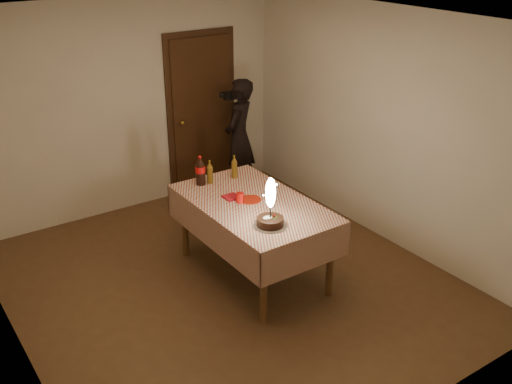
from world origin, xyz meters
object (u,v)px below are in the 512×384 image
(dining_table, at_px, (253,212))
(photographer, at_px, (239,138))
(amber_bottle_left, at_px, (210,172))
(cola_bottle, at_px, (200,171))
(red_cup, at_px, (240,198))
(amber_bottle_right, at_px, (234,167))
(birthday_cake, at_px, (270,213))
(red_plate, at_px, (250,200))
(clear_cup, at_px, (272,194))

(dining_table, xyz_separation_m, photographer, (1.00, 1.79, 0.07))
(amber_bottle_left, bearing_deg, cola_bottle, 167.51)
(red_cup, height_order, photographer, photographer)
(red_cup, bearing_deg, cola_bottle, 99.15)
(red_cup, xyz_separation_m, amber_bottle_right, (0.29, 0.56, 0.07))
(birthday_cake, relative_size, amber_bottle_left, 1.86)
(amber_bottle_left, height_order, photographer, photographer)
(red_plate, distance_m, amber_bottle_left, 0.62)
(birthday_cake, height_order, clear_cup, birthday_cake)
(birthday_cake, xyz_separation_m, red_cup, (0.04, 0.57, -0.08))
(dining_table, xyz_separation_m, red_cup, (-0.11, 0.07, 0.16))
(birthday_cake, height_order, amber_bottle_left, birthday_cake)
(birthday_cake, xyz_separation_m, red_plate, (0.16, 0.56, -0.13))
(birthday_cake, height_order, red_plate, birthday_cake)
(dining_table, relative_size, cola_bottle, 5.42)
(red_plate, distance_m, cola_bottle, 0.67)
(dining_table, height_order, red_cup, red_cup)
(photographer, bearing_deg, birthday_cake, -116.62)
(birthday_cake, distance_m, amber_bottle_right, 1.18)
(red_plate, bearing_deg, clear_cup, -22.73)
(birthday_cake, xyz_separation_m, cola_bottle, (-0.05, 1.18, 0.02))
(red_cup, xyz_separation_m, cola_bottle, (-0.10, 0.61, 0.10))
(cola_bottle, xyz_separation_m, amber_bottle_left, (0.10, -0.02, -0.03))
(red_plate, distance_m, photographer, 1.99)
(red_plate, height_order, red_cup, red_cup)
(red_plate, xyz_separation_m, red_cup, (-0.11, 0.01, 0.05))
(red_cup, distance_m, photographer, 2.04)
(clear_cup, bearing_deg, red_cup, 162.82)
(red_plate, relative_size, photographer, 0.14)
(red_plate, relative_size, cola_bottle, 0.69)
(red_plate, height_order, photographer, photographer)
(dining_table, xyz_separation_m, amber_bottle_left, (-0.11, 0.65, 0.23))
(red_cup, bearing_deg, photographer, 57.26)
(photographer, bearing_deg, red_plate, -119.82)
(birthday_cake, height_order, amber_bottle_right, birthday_cake)
(birthday_cake, height_order, photographer, photographer)
(dining_table, height_order, birthday_cake, birthday_cake)
(dining_table, xyz_separation_m, clear_cup, (0.21, -0.03, 0.15))
(red_cup, bearing_deg, red_plate, -6.04)
(birthday_cake, xyz_separation_m, amber_bottle_left, (0.05, 1.16, -0.01))
(red_cup, distance_m, clear_cup, 0.34)
(dining_table, relative_size, clear_cup, 19.11)
(red_plate, bearing_deg, birthday_cake, -105.60)
(red_plate, bearing_deg, amber_bottle_left, 100.57)
(red_plate, bearing_deg, dining_table, -94.12)
(cola_bottle, relative_size, amber_bottle_right, 1.25)
(birthday_cake, bearing_deg, red_cup, 85.67)
(amber_bottle_right, xyz_separation_m, photographer, (0.81, 1.16, -0.16))
(dining_table, height_order, red_plate, red_plate)
(clear_cup, height_order, amber_bottle_right, amber_bottle_right)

